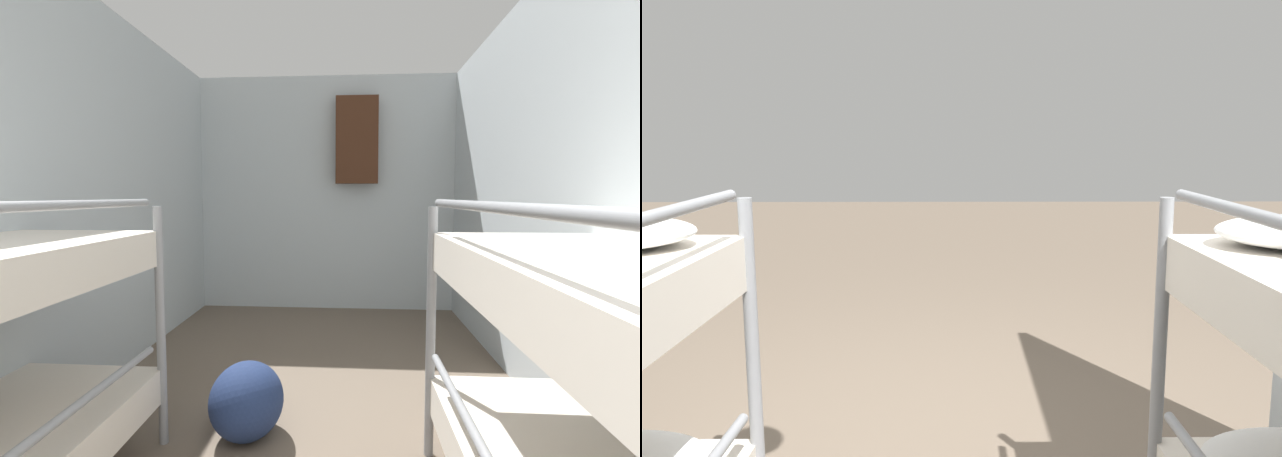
{
  "view_description": "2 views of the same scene",
  "coord_description": "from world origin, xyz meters",
  "views": [
    {
      "loc": [
        0.28,
        0.36,
        1.24
      ],
      "look_at": [
        0.06,
        3.39,
        1.01
      ],
      "focal_mm": 24.0,
      "sensor_mm": 36.0,
      "label": 1
    },
    {
      "loc": [
        -0.0,
        2.5,
        1.39
      ],
      "look_at": [
        -0.02,
        0.57,
        1.09
      ],
      "focal_mm": 35.0,
      "sensor_mm": 36.0,
      "label": 2
    }
  ],
  "objects": []
}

